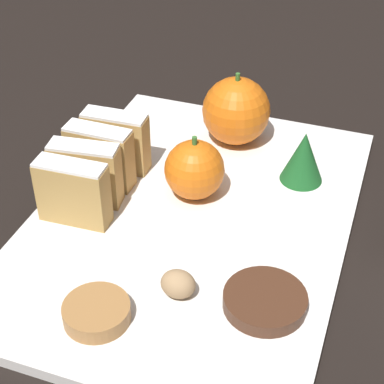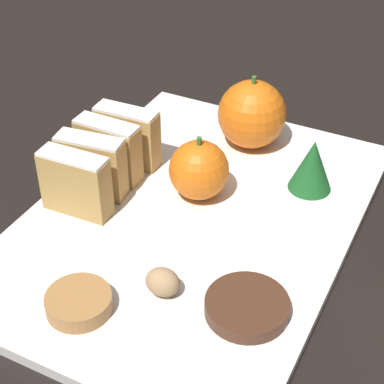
{
  "view_description": "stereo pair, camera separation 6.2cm",
  "coord_description": "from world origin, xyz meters",
  "px_view_note": "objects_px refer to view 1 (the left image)",
  "views": [
    {
      "loc": [
        0.16,
        -0.46,
        0.41
      ],
      "look_at": [
        0.0,
        0.0,
        0.04
      ],
      "focal_mm": 60.0,
      "sensor_mm": 36.0,
      "label": 1
    },
    {
      "loc": [
        0.22,
        -0.44,
        0.41
      ],
      "look_at": [
        0.0,
        0.0,
        0.04
      ],
      "focal_mm": 60.0,
      "sensor_mm": 36.0,
      "label": 2
    }
  ],
  "objects_px": {
    "chocolate_cookie": "(265,301)",
    "orange_far": "(194,170)",
    "walnut": "(178,284)",
    "orange_near": "(240,112)"
  },
  "relations": [
    {
      "from": "orange_far",
      "to": "chocolate_cookie",
      "type": "height_order",
      "value": "orange_far"
    },
    {
      "from": "orange_far",
      "to": "chocolate_cookie",
      "type": "xyz_separation_m",
      "value": [
        0.11,
        -0.13,
        -0.02
      ]
    },
    {
      "from": "orange_far",
      "to": "chocolate_cookie",
      "type": "distance_m",
      "value": 0.17
    },
    {
      "from": "chocolate_cookie",
      "to": "orange_far",
      "type": "bearing_deg",
      "value": 130.08
    },
    {
      "from": "orange_near",
      "to": "walnut",
      "type": "height_order",
      "value": "orange_near"
    },
    {
      "from": "walnut",
      "to": "chocolate_cookie",
      "type": "height_order",
      "value": "walnut"
    },
    {
      "from": "walnut",
      "to": "chocolate_cookie",
      "type": "bearing_deg",
      "value": 8.96
    },
    {
      "from": "orange_near",
      "to": "chocolate_cookie",
      "type": "relative_size",
      "value": 1.2
    },
    {
      "from": "chocolate_cookie",
      "to": "walnut",
      "type": "bearing_deg",
      "value": -171.04
    },
    {
      "from": "orange_near",
      "to": "orange_far",
      "type": "height_order",
      "value": "orange_near"
    }
  ]
}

